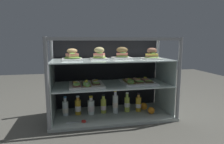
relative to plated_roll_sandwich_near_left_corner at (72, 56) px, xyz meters
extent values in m
cube|color=#45443E|center=(0.40, -0.01, -0.66)|extent=(6.00, 6.00, 0.02)
cube|color=#B4BEB8|center=(0.40, -0.01, -0.63)|extent=(1.26, 0.54, 0.03)
cylinder|color=gray|center=(-0.22, -0.26, -0.23)|extent=(0.04, 0.04, 0.83)
cylinder|color=gray|center=(1.01, -0.26, -0.23)|extent=(0.04, 0.04, 0.83)
cylinder|color=gray|center=(-0.22, 0.24, -0.23)|extent=(0.04, 0.04, 0.83)
cylinder|color=gray|center=(1.01, 0.24, -0.23)|extent=(0.04, 0.04, 0.83)
cube|color=gray|center=(0.40, -0.26, 0.17)|extent=(1.22, 0.03, 0.03)
cube|color=black|center=(0.40, 0.25, -0.22)|extent=(1.19, 0.01, 0.80)
cube|color=silver|center=(-0.19, -0.01, -0.46)|extent=(0.01, 0.47, 0.31)
cube|color=silver|center=(0.99, -0.01, -0.46)|extent=(0.01, 0.47, 0.31)
cube|color=silver|center=(0.40, -0.01, -0.30)|extent=(1.20, 0.48, 0.01)
cube|color=silver|center=(-0.19, -0.01, -0.17)|extent=(0.01, 0.47, 0.25)
cube|color=silver|center=(0.99, -0.01, -0.17)|extent=(0.01, 0.47, 0.25)
cube|color=silver|center=(0.40, -0.01, -0.04)|extent=(1.20, 0.48, 0.01)
cube|color=white|center=(0.00, 0.00, -0.03)|extent=(0.20, 0.20, 0.02)
ellipsoid|color=#579131|center=(0.00, 0.00, -0.01)|extent=(0.16, 0.14, 0.02)
cube|color=tan|center=(0.00, 0.00, 0.00)|extent=(0.13, 0.12, 0.02)
cube|color=#DF7A65|center=(0.00, 0.00, 0.02)|extent=(0.13, 0.12, 0.02)
ellipsoid|color=#87C149|center=(0.00, -0.04, 0.03)|extent=(0.07, 0.05, 0.02)
ellipsoid|color=tan|center=(0.00, 0.00, 0.05)|extent=(0.13, 0.12, 0.05)
cube|color=white|center=(0.27, 0.04, -0.03)|extent=(0.18, 0.18, 0.01)
ellipsoid|color=#6E9F38|center=(0.27, 0.04, -0.02)|extent=(0.14, 0.12, 0.02)
cube|color=#DBCB82|center=(0.27, 0.04, -0.01)|extent=(0.12, 0.11, 0.02)
cube|color=#DF7465|center=(0.27, 0.04, 0.01)|extent=(0.13, 0.12, 0.02)
ellipsoid|color=#8BC653|center=(0.27, 0.00, 0.03)|extent=(0.07, 0.05, 0.01)
ellipsoid|color=tan|center=(0.27, 0.04, 0.06)|extent=(0.13, 0.12, 0.06)
cube|color=white|center=(0.52, 0.05, -0.03)|extent=(0.20, 0.20, 0.02)
ellipsoid|color=#568C40|center=(0.52, 0.05, -0.01)|extent=(0.14, 0.12, 0.02)
cube|color=olive|center=(0.52, 0.05, 0.00)|extent=(0.13, 0.11, 0.02)
cube|color=#E77A68|center=(0.52, 0.05, 0.01)|extent=(0.14, 0.11, 0.02)
ellipsoid|color=#78B353|center=(0.52, 0.02, 0.03)|extent=(0.07, 0.05, 0.01)
ellipsoid|color=brown|center=(0.52, 0.05, 0.05)|extent=(0.14, 0.11, 0.06)
cube|color=white|center=(0.81, -0.06, -0.03)|extent=(0.18, 0.18, 0.01)
ellipsoid|color=#8FC760|center=(0.81, -0.06, -0.02)|extent=(0.15, 0.13, 0.01)
cube|color=#99634A|center=(0.81, -0.06, -0.01)|extent=(0.11, 0.08, 0.02)
cube|color=#F6CF53|center=(0.81, -0.06, 0.01)|extent=(0.12, 0.09, 0.02)
ellipsoid|color=#558531|center=(0.81, -0.09, 0.02)|extent=(0.07, 0.03, 0.02)
ellipsoid|color=brown|center=(0.81, -0.06, 0.05)|extent=(0.12, 0.09, 0.06)
cube|color=white|center=(0.13, -0.03, -0.29)|extent=(0.34, 0.34, 0.02)
cube|color=brown|center=(0.03, -0.04, -0.27)|extent=(0.08, 0.23, 0.01)
ellipsoid|color=#8ECA5E|center=(0.03, -0.11, -0.26)|extent=(0.09, 0.12, 0.02)
ellipsoid|color=#EFE4CA|center=(0.03, -0.04, -0.26)|extent=(0.07, 0.18, 0.01)
cylinder|color=#F6DB4B|center=(0.02, -0.07, -0.25)|extent=(0.06, 0.06, 0.02)
cube|color=brown|center=(0.13, -0.05, -0.27)|extent=(0.08, 0.24, 0.01)
ellipsoid|color=#8CCF60|center=(0.13, -0.12, -0.26)|extent=(0.08, 0.13, 0.04)
ellipsoid|color=silver|center=(0.13, -0.05, -0.26)|extent=(0.07, 0.19, 0.02)
cylinder|color=yellow|center=(0.12, -0.07, -0.25)|extent=(0.06, 0.07, 0.03)
cube|color=brown|center=(0.22, 0.01, -0.27)|extent=(0.08, 0.24, 0.01)
ellipsoid|color=#8AB54F|center=(0.22, -0.07, -0.26)|extent=(0.08, 0.12, 0.03)
ellipsoid|color=beige|center=(0.22, 0.01, -0.26)|extent=(0.07, 0.19, 0.02)
cylinder|color=yellow|center=(0.22, -0.02, -0.25)|extent=(0.05, 0.05, 0.02)
cube|color=white|center=(0.68, 0.00, -0.29)|extent=(0.34, 0.34, 0.02)
cube|color=brown|center=(0.58, -0.01, -0.27)|extent=(0.08, 0.24, 0.01)
ellipsoid|color=#6DA545|center=(0.58, -0.08, -0.26)|extent=(0.09, 0.13, 0.04)
ellipsoid|color=#E2A87C|center=(0.58, -0.01, -0.26)|extent=(0.07, 0.19, 0.02)
cylinder|color=yellow|center=(0.59, 0.00, -0.25)|extent=(0.05, 0.05, 0.02)
cube|color=brown|center=(0.67, 0.01, -0.27)|extent=(0.08, 0.25, 0.01)
ellipsoid|color=#7FBE50|center=(0.67, -0.06, -0.26)|extent=(0.10, 0.14, 0.02)
ellipsoid|color=#E7A38C|center=(0.67, 0.01, -0.26)|extent=(0.07, 0.20, 0.02)
cylinder|color=yellow|center=(0.68, -0.01, -0.25)|extent=(0.06, 0.06, 0.02)
cube|color=brown|center=(0.77, 0.00, -0.27)|extent=(0.08, 0.23, 0.01)
ellipsoid|color=#A6C657|center=(0.77, -0.07, -0.26)|extent=(0.07, 0.12, 0.03)
ellipsoid|color=#E99581|center=(0.77, 0.00, -0.26)|extent=(0.07, 0.18, 0.01)
cylinder|color=yellow|center=(0.78, 0.03, -0.25)|extent=(0.04, 0.04, 0.02)
cylinder|color=white|center=(-0.09, 0.04, -0.54)|extent=(0.06, 0.06, 0.15)
cylinder|color=white|center=(-0.09, 0.04, -0.56)|extent=(0.06, 0.06, 0.05)
cylinder|color=silver|center=(-0.09, 0.04, -0.45)|extent=(0.03, 0.03, 0.04)
cylinder|color=#3170B2|center=(-0.09, 0.04, -0.42)|extent=(0.03, 0.03, 0.01)
cylinder|color=gold|center=(0.04, 0.04, -0.54)|extent=(0.06, 0.06, 0.15)
cylinder|color=white|center=(0.04, 0.04, -0.55)|extent=(0.06, 0.06, 0.06)
cylinder|color=gold|center=(0.04, 0.04, -0.44)|extent=(0.03, 0.03, 0.04)
cylinder|color=white|center=(0.04, 0.04, -0.42)|extent=(0.04, 0.04, 0.01)
cylinder|color=white|center=(0.18, 0.02, -0.54)|extent=(0.07, 0.07, 0.15)
cylinder|color=silver|center=(0.18, 0.02, -0.55)|extent=(0.07, 0.07, 0.06)
cylinder|color=white|center=(0.18, 0.02, -0.45)|extent=(0.03, 0.03, 0.03)
cylinder|color=gold|center=(0.18, 0.02, -0.43)|extent=(0.04, 0.04, 0.02)
cylinder|color=#C0C946|center=(0.31, 0.03, -0.54)|extent=(0.06, 0.06, 0.15)
cylinder|color=white|center=(0.31, 0.03, -0.56)|extent=(0.06, 0.06, 0.05)
cylinder|color=#C1D942|center=(0.31, 0.03, -0.45)|extent=(0.03, 0.03, 0.04)
cylinder|color=black|center=(0.31, 0.03, -0.42)|extent=(0.04, 0.04, 0.01)
cylinder|color=white|center=(0.43, 0.01, -0.52)|extent=(0.06, 0.06, 0.19)
cylinder|color=#F4E3D1|center=(0.43, 0.01, -0.53)|extent=(0.06, 0.06, 0.05)
cylinder|color=silver|center=(0.43, 0.01, -0.40)|extent=(0.03, 0.03, 0.05)
cylinder|color=gold|center=(0.43, 0.01, -0.37)|extent=(0.03, 0.03, 0.01)
cylinder|color=#B7CA4B|center=(0.57, 0.02, -0.54)|extent=(0.06, 0.06, 0.15)
cylinder|color=white|center=(0.57, 0.02, -0.54)|extent=(0.06, 0.06, 0.05)
cylinder|color=#AED650|center=(0.57, 0.02, -0.44)|extent=(0.03, 0.03, 0.04)
cylinder|color=white|center=(0.57, 0.02, -0.41)|extent=(0.03, 0.03, 0.01)
cylinder|color=gold|center=(0.69, 0.00, -0.54)|extent=(0.06, 0.06, 0.15)
cylinder|color=silver|center=(0.69, 0.00, -0.55)|extent=(0.06, 0.06, 0.04)
cylinder|color=gold|center=(0.69, 0.00, -0.44)|extent=(0.03, 0.03, 0.03)
cylinder|color=black|center=(0.69, 0.00, -0.42)|extent=(0.03, 0.03, 0.02)
sphere|color=orange|center=(0.80, -0.10, -0.58)|extent=(0.07, 0.07, 0.07)
sphere|color=orange|center=(0.77, 0.03, -0.58)|extent=(0.08, 0.08, 0.08)
cube|color=silver|center=(-0.01, -0.17, -0.61)|extent=(0.13, 0.03, 0.00)
torus|color=red|center=(0.09, -0.15, -0.61)|extent=(0.05, 0.05, 0.01)
cube|color=silver|center=(-0.01, -0.15, -0.61)|extent=(0.13, 0.04, 0.00)
torus|color=red|center=(0.09, -0.18, -0.61)|extent=(0.05, 0.05, 0.01)
cylinder|color=silver|center=(0.03, -0.16, -0.61)|extent=(0.01, 0.01, 0.01)
camera|label=1|loc=(-0.01, -1.95, 0.15)|focal=31.34mm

